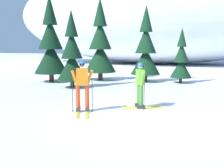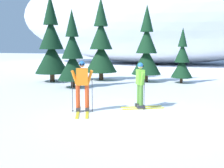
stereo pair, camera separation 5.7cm
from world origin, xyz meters
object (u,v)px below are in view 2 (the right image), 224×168
(pine_tree_center_left, at_px, (101,46))
(skier_lime_jacket, at_px, (140,85))
(pine_tree_left, at_px, (72,55))
(pine_tree_center_right, at_px, (146,50))
(skier_orange_jacket, at_px, (82,85))
(pine_tree_right, at_px, (182,60))
(pine_tree_far_left, at_px, (51,46))

(pine_tree_center_left, bearing_deg, skier_lime_jacket, -60.17)
(pine_tree_left, relative_size, pine_tree_center_right, 0.88)
(skier_orange_jacket, relative_size, pine_tree_center_right, 0.37)
(skier_orange_jacket, distance_m, pine_tree_center_left, 9.06)
(pine_tree_left, relative_size, pine_tree_right, 1.25)
(skier_lime_jacket, relative_size, pine_tree_far_left, 0.31)
(skier_lime_jacket, relative_size, pine_tree_right, 0.50)
(pine_tree_far_left, bearing_deg, skier_orange_jacket, -53.06)
(pine_tree_far_left, relative_size, pine_tree_right, 1.62)
(pine_tree_far_left, bearing_deg, pine_tree_left, -38.41)
(pine_tree_left, bearing_deg, skier_orange_jacket, -60.78)
(pine_tree_far_left, height_order, pine_tree_right, pine_tree_far_left)
(skier_lime_jacket, distance_m, pine_tree_far_left, 9.16)
(skier_lime_jacket, height_order, pine_tree_far_left, pine_tree_far_left)
(pine_tree_left, xyz_separation_m, pine_tree_center_left, (0.34, 3.61, 0.50))
(pine_tree_far_left, relative_size, pine_tree_center_left, 1.01)
(skier_orange_jacket, bearing_deg, pine_tree_left, 119.22)
(skier_lime_jacket, relative_size, pine_tree_left, 0.40)
(pine_tree_left, bearing_deg, skier_lime_jacket, -39.74)
(pine_tree_far_left, distance_m, pine_tree_right, 8.25)
(skier_orange_jacket, xyz_separation_m, pine_tree_left, (-2.80, 5.00, 0.85))
(pine_tree_right, bearing_deg, skier_lime_jacket, -97.31)
(pine_tree_center_left, distance_m, pine_tree_right, 5.33)
(pine_tree_center_right, distance_m, pine_tree_right, 2.29)
(pine_tree_far_left, bearing_deg, pine_tree_center_right, 17.52)
(pine_tree_far_left, height_order, pine_tree_center_left, pine_tree_far_left)
(pine_tree_center_right, bearing_deg, pine_tree_center_left, -178.21)
(pine_tree_center_left, distance_m, pine_tree_center_right, 3.05)
(skier_lime_jacket, bearing_deg, pine_tree_center_left, 119.83)
(pine_tree_center_left, relative_size, pine_tree_center_right, 1.13)
(skier_lime_jacket, xyz_separation_m, pine_tree_far_left, (-7.00, 5.73, 1.42))
(skier_lime_jacket, height_order, pine_tree_center_right, pine_tree_center_right)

